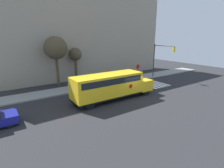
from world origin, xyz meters
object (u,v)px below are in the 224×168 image
traffic_light (160,56)px  school_bus (111,85)px  tree_near_sidewalk (75,55)px  stop_sign (138,69)px  tree_far_sidewalk (56,48)px

traffic_light → school_bus: bearing=-162.5°
traffic_light → tree_near_sidewalk: 13.59m
stop_sign → traffic_light: traffic_light is taller
traffic_light → stop_sign: bearing=155.6°
tree_far_sidewalk → traffic_light: bearing=-17.1°
traffic_light → tree_far_sidewalk: bearing=162.9°
school_bus → stop_sign: (8.97, 5.45, -0.02)m
traffic_light → tree_near_sidewalk: size_ratio=1.08×
stop_sign → tree_near_sidewalk: bearing=154.5°
stop_sign → tree_near_sidewalk: (-8.89, 4.23, 2.42)m
school_bus → tree_near_sidewalk: bearing=89.5°
stop_sign → traffic_light: (3.41, -1.54, 2.12)m
tree_near_sidewalk → tree_far_sidewalk: 3.52m
school_bus → tree_far_sidewalk: bearing=109.5°
stop_sign → tree_far_sidewalk: bearing=165.1°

